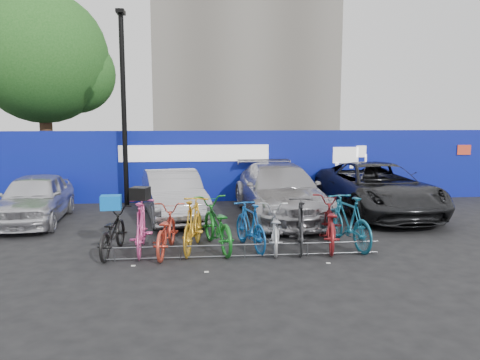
{
  "coord_description": "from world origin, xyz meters",
  "views": [
    {
      "loc": [
        -0.98,
        -9.78,
        2.85
      ],
      "look_at": [
        0.15,
        2.0,
        1.26
      ],
      "focal_mm": 35.0,
      "sensor_mm": 36.0,
      "label": 1
    }
  ],
  "objects": [
    {
      "name": "ground",
      "position": [
        0.0,
        0.0,
        0.0
      ],
      "size": [
        100.0,
        100.0,
        0.0
      ],
      "primitive_type": "plane",
      "color": "black",
      "rests_on": "ground"
    },
    {
      "name": "hoarding",
      "position": [
        0.01,
        6.0,
        1.2
      ],
      "size": [
        22.0,
        0.18,
        2.4
      ],
      "color": "navy",
      "rests_on": "ground"
    },
    {
      "name": "tree",
      "position": [
        -6.77,
        10.06,
        5.07
      ],
      "size": [
        5.4,
        5.2,
        7.8
      ],
      "color": "#382314",
      "rests_on": "ground"
    },
    {
      "name": "lamppost",
      "position": [
        -3.2,
        5.4,
        3.27
      ],
      "size": [
        0.25,
        0.5,
        6.11
      ],
      "color": "black",
      "rests_on": "ground"
    },
    {
      "name": "bike_rack",
      "position": [
        -0.0,
        -0.6,
        0.16
      ],
      "size": [
        5.6,
        0.03,
        0.3
      ],
      "color": "#595B60",
      "rests_on": "ground"
    },
    {
      "name": "car_0",
      "position": [
        -5.33,
        3.2,
        0.67
      ],
      "size": [
        1.82,
        4.01,
        1.33
      ],
      "primitive_type": "imported",
      "rotation": [
        0.0,
        0.0,
        0.06
      ],
      "color": "silver",
      "rests_on": "ground"
    },
    {
      "name": "car_1",
      "position": [
        -1.62,
        3.34,
        0.67
      ],
      "size": [
        2.17,
        4.29,
        1.35
      ],
      "primitive_type": "imported",
      "rotation": [
        0.0,
        0.0,
        0.19
      ],
      "color": "#9E9DA2",
      "rests_on": "ground"
    },
    {
      "name": "car_2",
      "position": [
        1.42,
        3.26,
        0.75
      ],
      "size": [
        2.33,
        5.26,
        1.5
      ],
      "primitive_type": "imported",
      "rotation": [
        0.0,
        0.0,
        0.04
      ],
      "color": "#A4A3A8",
      "rests_on": "ground"
    },
    {
      "name": "car_3",
      "position": [
        4.36,
        3.46,
        0.75
      ],
      "size": [
        2.59,
        5.45,
        1.5
      ],
      "primitive_type": "imported",
      "rotation": [
        0.0,
        0.0,
        0.02
      ],
      "color": "black",
      "rests_on": "ground"
    },
    {
      "name": "bike_0",
      "position": [
        -2.73,
        -0.03,
        0.47
      ],
      "size": [
        0.8,
        1.86,
        0.95
      ],
      "primitive_type": "imported",
      "rotation": [
        0.0,
        0.0,
        3.04
      ],
      "color": "black",
      "rests_on": "ground"
    },
    {
      "name": "bike_1",
      "position": [
        -2.14,
        0.03,
        0.57
      ],
      "size": [
        0.6,
        1.9,
        1.13
      ],
      "primitive_type": "imported",
      "rotation": [
        0.0,
        0.0,
        3.18
      ],
      "color": "#E14C94",
      "rests_on": "ground"
    },
    {
      "name": "bike_2",
      "position": [
        -1.62,
        -0.11,
        0.5
      ],
      "size": [
        0.88,
        1.95,
        0.99
      ],
      "primitive_type": "imported",
      "rotation": [
        0.0,
        0.0,
        3.02
      ],
      "color": "#C53D2A",
      "rests_on": "ground"
    },
    {
      "name": "bike_3",
      "position": [
        -1.04,
        0.06,
        0.57
      ],
      "size": [
        0.88,
        1.97,
        1.14
      ],
      "primitive_type": "imported",
      "rotation": [
        0.0,
        0.0,
        2.95
      ],
      "color": "gold",
      "rests_on": "ground"
    },
    {
      "name": "bike_4",
      "position": [
        -0.54,
        0.11,
        0.55
      ],
      "size": [
        1.17,
        2.19,
        1.09
      ],
      "primitive_type": "imported",
      "rotation": [
        0.0,
        0.0,
        3.36
      ],
      "color": "#166C1E",
      "rests_on": "ground"
    },
    {
      "name": "bike_5",
      "position": [
        0.19,
        0.04,
        0.52
      ],
      "size": [
        0.91,
        1.8,
        1.04
      ],
      "primitive_type": "imported",
      "rotation": [
        0.0,
        0.0,
        3.39
      ],
      "color": "#1252A4",
      "rests_on": "ground"
    },
    {
      "name": "bike_6",
      "position": [
        0.7,
        -0.03,
        0.47
      ],
      "size": [
        0.87,
        1.87,
        0.95
      ],
      "primitive_type": "imported",
      "rotation": [
        0.0,
        0.0,
        3.01
      ],
      "color": "#B7BBBF",
      "rests_on": "ground"
    },
    {
      "name": "bike_7",
      "position": [
        1.28,
        -0.08,
        0.56
      ],
      "size": [
        0.88,
        1.93,
        1.12
      ],
      "primitive_type": "imported",
      "rotation": [
        0.0,
        0.0,
        2.94
      ],
      "color": "#2A2A2D",
      "rests_on": "ground"
    },
    {
      "name": "bike_8",
      "position": [
        1.94,
        0.04,
        0.55
      ],
      "size": [
        1.18,
        2.19,
        1.09
      ],
      "primitive_type": "imported",
      "rotation": [
        0.0,
        0.0,
        2.91
      ],
      "color": "maroon",
      "rests_on": "ground"
    },
    {
      "name": "bike_9",
      "position": [
        2.34,
        -0.01,
        0.59
      ],
      "size": [
        0.93,
        2.02,
        1.17
      ],
      "primitive_type": "imported",
      "rotation": [
        0.0,
        0.0,
        3.34
      ],
      "color": "#155D7B",
      "rests_on": "ground"
    },
    {
      "name": "cargo_crate",
      "position": [
        -2.73,
        -0.03,
        1.09
      ],
      "size": [
        0.43,
        0.34,
        0.29
      ],
      "primitive_type": "cube",
      "rotation": [
        0.0,
        0.0,
        0.07
      ],
      "color": "blue",
      "rests_on": "bike_0"
    },
    {
      "name": "cargo_topcase",
      "position": [
        -2.14,
        0.03,
        1.26
      ],
      "size": [
        0.43,
        0.41,
        0.27
      ],
      "primitive_type": "cube",
      "rotation": [
        0.0,
        0.0,
        -0.28
      ],
      "color": "black",
      "rests_on": "bike_1"
    }
  ]
}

